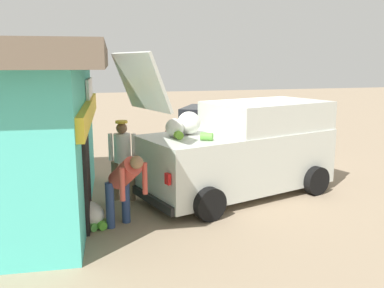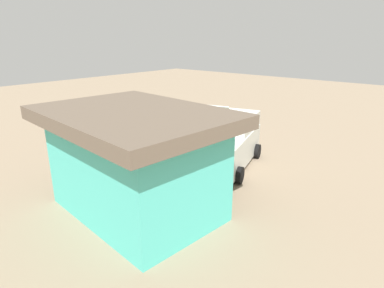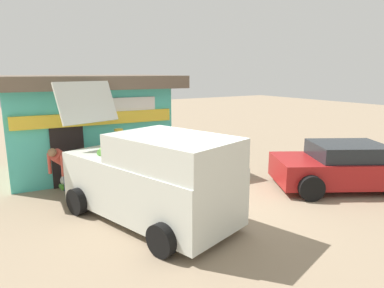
# 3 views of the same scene
# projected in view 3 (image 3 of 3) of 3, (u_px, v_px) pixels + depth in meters

# --- Properties ---
(ground_plane) EXTENTS (60.00, 60.00, 0.00)m
(ground_plane) POSITION_uv_depth(u_px,v_px,m) (208.00, 214.00, 7.97)
(ground_plane) COLOR gray
(storefront_bar) EXTENTS (5.96, 4.51, 3.13)m
(storefront_bar) POSITION_uv_depth(u_px,v_px,m) (87.00, 121.00, 11.30)
(storefront_bar) COLOR #4CC6B7
(storefront_bar) RESTS_ON ground_plane
(delivery_van) EXTENTS (3.01, 4.86, 3.01)m
(delivery_van) POSITION_uv_depth(u_px,v_px,m) (152.00, 177.00, 7.44)
(delivery_van) COLOR silver
(delivery_van) RESTS_ON ground_plane
(parked_sedan) EXTENTS (4.32, 3.53, 1.29)m
(parked_sedan) POSITION_uv_depth(u_px,v_px,m) (346.00, 167.00, 9.63)
(parked_sedan) COLOR maroon
(parked_sedan) RESTS_ON ground_plane
(vendor_standing) EXTENTS (0.43, 0.55, 1.68)m
(vendor_standing) POSITION_uv_depth(u_px,v_px,m) (120.00, 154.00, 9.70)
(vendor_standing) COLOR #726047
(vendor_standing) RESTS_ON ground_plane
(customer_bending) EXTENTS (0.75, 0.71, 1.35)m
(customer_bending) POSITION_uv_depth(u_px,v_px,m) (64.00, 165.00, 9.05)
(customer_bending) COLOR navy
(customer_bending) RESTS_ON ground_plane
(unloaded_banana_pile) EXTENTS (0.83, 0.78, 0.44)m
(unloaded_banana_pile) POSITION_uv_depth(u_px,v_px,m) (71.00, 180.00, 9.83)
(unloaded_banana_pile) COLOR silver
(unloaded_banana_pile) RESTS_ON ground_plane
(paint_bucket) EXTENTS (0.30, 0.30, 0.38)m
(paint_bucket) POSITION_uv_depth(u_px,v_px,m) (162.00, 174.00, 10.36)
(paint_bucket) COLOR #BF3F33
(paint_bucket) RESTS_ON ground_plane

